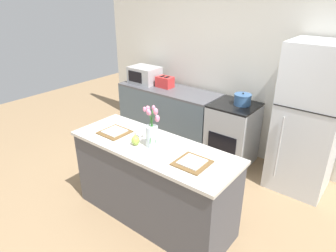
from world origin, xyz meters
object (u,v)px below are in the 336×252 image
at_px(stove_range, 232,134).
at_px(plate_setting_right, 192,163).
at_px(microwave, 145,75).
at_px(refrigerator, 309,120).
at_px(pear_figurine, 135,140).
at_px(plate_setting_left, 115,132).
at_px(cooking_pot, 243,99).
at_px(toaster, 165,82).
at_px(flower_vase, 152,132).

xyz_separation_m(stove_range, plate_setting_right, (0.41, -1.64, 0.47)).
bearing_deg(microwave, plate_setting_right, -38.35).
height_order(refrigerator, pear_figurine, refrigerator).
distance_m(pear_figurine, plate_setting_right, 0.65).
bearing_deg(pear_figurine, plate_setting_right, 5.05).
height_order(plate_setting_left, plate_setting_right, same).
bearing_deg(cooking_pot, stove_range, -148.42).
distance_m(toaster, cooking_pot, 1.33).
bearing_deg(flower_vase, plate_setting_left, -176.88).
bearing_deg(cooking_pot, toaster, -178.86).
relative_size(stove_range, plate_setting_right, 3.03).
bearing_deg(cooking_pot, plate_setting_right, -78.96).
bearing_deg(plate_setting_right, microwave, 141.65).
distance_m(flower_vase, cooking_pot, 1.67).
bearing_deg(cooking_pot, plate_setting_left, -112.06).
distance_m(stove_range, cooking_pot, 0.53).
distance_m(stove_range, refrigerator, 1.06).
xyz_separation_m(flower_vase, microwave, (-1.58, 1.61, -0.03)).
distance_m(flower_vase, plate_setting_left, 0.54).
bearing_deg(microwave, toaster, 3.02).
height_order(stove_range, toaster, toaster).
height_order(stove_range, plate_setting_right, plate_setting_right).
bearing_deg(flower_vase, cooking_pot, 84.20).
relative_size(stove_range, toaster, 3.17).
bearing_deg(plate_setting_right, refrigerator, 71.71).
bearing_deg(plate_setting_left, refrigerator, 46.53).
relative_size(stove_range, cooking_pot, 3.82).
height_order(pear_figurine, toaster, toaster).
relative_size(refrigerator, plate_setting_left, 6.22).
xyz_separation_m(plate_setting_right, cooking_pot, (-0.33, 1.69, 0.05)).
bearing_deg(stove_range, toaster, 179.03).
relative_size(flower_vase, toaster, 1.51).
relative_size(plate_setting_left, cooking_pot, 1.26).
bearing_deg(toaster, cooking_pot, 1.14).
bearing_deg(flower_vase, plate_setting_right, -3.23).
relative_size(refrigerator, toaster, 6.50).
bearing_deg(stove_range, microwave, -179.98).
bearing_deg(cooking_pot, flower_vase, -95.80).
xyz_separation_m(flower_vase, plate_setting_right, (0.50, -0.03, -0.15)).
bearing_deg(plate_setting_left, microwave, 122.87).
xyz_separation_m(flower_vase, pear_figurine, (-0.15, -0.09, -0.10)).
distance_m(pear_figurine, toaster, 2.00).
distance_m(stove_range, pear_figurine, 1.79).
distance_m(flower_vase, microwave, 2.26).
bearing_deg(refrigerator, toaster, 179.47).
distance_m(plate_setting_left, plate_setting_right, 1.01).
bearing_deg(stove_range, refrigerator, 0.04).
xyz_separation_m(refrigerator, pear_figurine, (-1.19, -1.70, 0.04)).
relative_size(refrigerator, microwave, 3.79).
height_order(stove_range, cooking_pot, cooking_pot).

